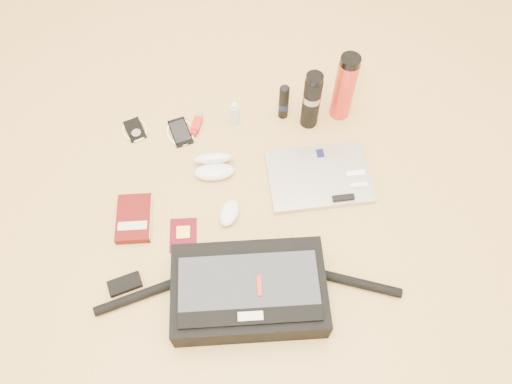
# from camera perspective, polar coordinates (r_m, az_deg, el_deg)

# --- Properties ---
(ground) EXTENTS (4.00, 4.00, 0.00)m
(ground) POSITION_cam_1_polar(r_m,az_deg,el_deg) (1.73, -0.66, -4.29)
(ground) COLOR tan
(ground) RESTS_ON ground
(messenger_bag) EXTENTS (0.99, 0.31, 0.14)m
(messenger_bag) POSITION_cam_1_polar(r_m,az_deg,el_deg) (1.59, -0.91, -11.25)
(messenger_bag) COLOR black
(messenger_bag) RESTS_ON ground
(laptop) EXTENTS (0.37, 0.27, 0.04)m
(laptop) POSITION_cam_1_polar(r_m,az_deg,el_deg) (1.83, 7.24, 1.68)
(laptop) COLOR #B2B2B4
(laptop) RESTS_ON ground
(book) EXTENTS (0.13, 0.18, 0.03)m
(book) POSITION_cam_1_polar(r_m,az_deg,el_deg) (1.78, -13.72, -2.95)
(book) COLOR #4C0B09
(book) RESTS_ON ground
(passport) EXTENTS (0.10, 0.13, 0.01)m
(passport) POSITION_cam_1_polar(r_m,az_deg,el_deg) (1.74, -8.32, -4.88)
(passport) COLOR #4F0512
(passport) RESTS_ON ground
(mouse) EXTENTS (0.10, 0.12, 0.04)m
(mouse) POSITION_cam_1_polar(r_m,az_deg,el_deg) (1.74, -3.07, -2.39)
(mouse) COLOR white
(mouse) RESTS_ON ground
(sunglasses_case) EXTENTS (0.15, 0.12, 0.08)m
(sunglasses_case) POSITION_cam_1_polar(r_m,az_deg,el_deg) (1.83, -4.85, 3.08)
(sunglasses_case) COLOR white
(sunglasses_case) RESTS_ON ground
(ipod) EXTENTS (0.12, 0.12, 0.01)m
(ipod) POSITION_cam_1_polar(r_m,az_deg,el_deg) (2.00, -13.68, 6.94)
(ipod) COLOR black
(ipod) RESTS_ON ground
(phone) EXTENTS (0.13, 0.14, 0.01)m
(phone) POSITION_cam_1_polar(r_m,az_deg,el_deg) (1.96, -8.64, 6.80)
(phone) COLOR black
(phone) RESTS_ON ground
(inhaler) EXTENTS (0.05, 0.11, 0.03)m
(inhaler) POSITION_cam_1_polar(r_m,az_deg,el_deg) (1.97, -6.76, 7.75)
(inhaler) COLOR #AC2316
(inhaler) RESTS_ON ground
(spray_bottle) EXTENTS (0.03, 0.03, 0.12)m
(spray_bottle) POSITION_cam_1_polar(r_m,az_deg,el_deg) (1.94, -2.42, 8.90)
(spray_bottle) COLOR #A6CEE3
(spray_bottle) RESTS_ON ground
(aerosol_can) EXTENTS (0.04, 0.04, 0.17)m
(aerosol_can) POSITION_cam_1_polar(r_m,az_deg,el_deg) (1.94, 3.19, 10.26)
(aerosol_can) COLOR black
(aerosol_can) RESTS_ON ground
(thermos_black) EXTENTS (0.08, 0.08, 0.26)m
(thermos_black) POSITION_cam_1_polar(r_m,az_deg,el_deg) (1.89, 6.36, 10.37)
(thermos_black) COLOR black
(thermos_black) RESTS_ON ground
(thermos_red) EXTENTS (0.10, 0.10, 0.30)m
(thermos_red) POSITION_cam_1_polar(r_m,az_deg,el_deg) (1.92, 10.08, 11.67)
(thermos_red) COLOR red
(thermos_red) RESTS_ON ground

